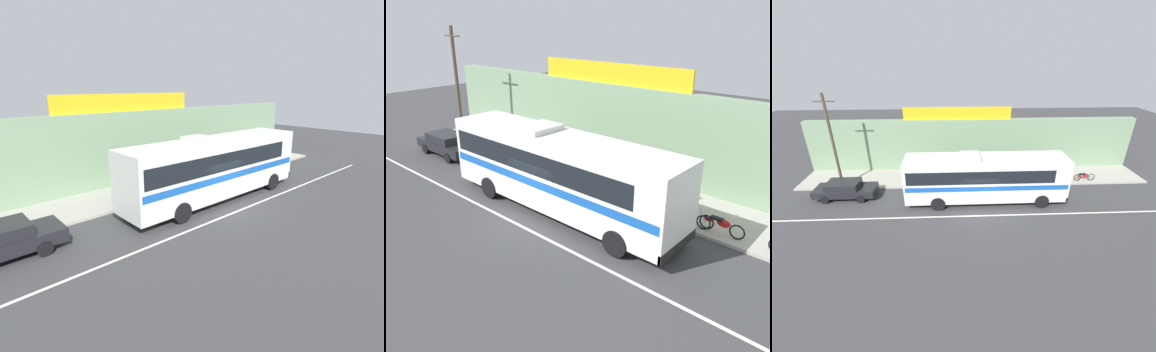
{
  "view_description": "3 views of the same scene",
  "coord_description": "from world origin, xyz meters",
  "views": [
    {
      "loc": [
        -11.86,
        -10.45,
        6.37
      ],
      "look_at": [
        -0.69,
        1.89,
        1.52
      ],
      "focal_mm": 29.03,
      "sensor_mm": 36.0,
      "label": 1
    },
    {
      "loc": [
        11.64,
        -9.88,
        8.1
      ],
      "look_at": [
        0.96,
        2.07,
        1.58
      ],
      "focal_mm": 36.38,
      "sensor_mm": 36.0,
      "label": 2
    },
    {
      "loc": [
        -1.82,
        -15.72,
        10.55
      ],
      "look_at": [
        -1.04,
        1.43,
        2.04
      ],
      "focal_mm": 24.18,
      "sensor_mm": 36.0,
      "label": 3
    }
  ],
  "objects": [
    {
      "name": "parked_car",
      "position": [
        -10.23,
        2.19,
        0.74
      ],
      "size": [
        4.6,
        1.89,
        1.37
      ],
      "color": "black",
      "rests_on": "ground_plane"
    },
    {
      "name": "ground_plane",
      "position": [
        0.0,
        0.0,
        0.0
      ],
      "size": [
        70.0,
        70.0,
        0.0
      ],
      "primitive_type": "plane",
      "color": "#3A3A3D"
    },
    {
      "name": "utility_pole",
      "position": [
        -11.17,
        3.91,
        4.05
      ],
      "size": [
        1.6,
        0.22,
        7.55
      ],
      "color": "brown",
      "rests_on": "sidewalk_slab"
    },
    {
      "name": "motorcycle_red",
      "position": [
        6.87,
        3.94,
        0.57
      ],
      "size": [
        1.85,
        0.56,
        0.94
      ],
      "color": "black",
      "rests_on": "sidewalk_slab"
    },
    {
      "name": "pedestrian_by_curb",
      "position": [
        4.0,
        4.87,
        1.14
      ],
      "size": [
        0.3,
        0.48,
        1.72
      ],
      "color": "brown",
      "rests_on": "sidewalk_slab"
    },
    {
      "name": "intercity_bus",
      "position": [
        0.48,
        1.27,
        2.07
      ],
      "size": [
        11.79,
        2.64,
        3.78
      ],
      "color": "silver",
      "rests_on": "ground_plane"
    },
    {
      "name": "motorcycle_green",
      "position": [
        5.51,
        3.82,
        0.57
      ],
      "size": [
        1.93,
        0.56,
        0.94
      ],
      "color": "black",
      "rests_on": "sidewalk_slab"
    },
    {
      "name": "storefront_billboard",
      "position": [
        -1.36,
        7.35,
        5.35
      ],
      "size": [
        9.62,
        0.12,
        1.1
      ],
      "primitive_type": "cube",
      "color": "gold",
      "rests_on": "storefront_facade"
    },
    {
      "name": "road_center_stripe",
      "position": [
        0.0,
        -0.8,
        0.0
      ],
      "size": [
        30.0,
        0.14,
        0.01
      ],
      "primitive_type": "cube",
      "color": "silver",
      "rests_on": "ground_plane"
    },
    {
      "name": "motorcycle_black",
      "position": [
        9.55,
        3.92,
        0.57
      ],
      "size": [
        1.84,
        0.56,
        0.94
      ],
      "color": "black",
      "rests_on": "sidewalk_slab"
    },
    {
      "name": "storefront_facade",
      "position": [
        0.0,
        7.35,
        2.4
      ],
      "size": [
        30.0,
        0.7,
        4.8
      ],
      "primitive_type": "cube",
      "color": "gray",
      "rests_on": "ground_plane"
    },
    {
      "name": "sidewalk_slab",
      "position": [
        0.0,
        5.2,
        0.07
      ],
      "size": [
        30.0,
        3.6,
        0.14
      ],
      "primitive_type": "cube",
      "color": "#A8A399",
      "rests_on": "ground_plane"
    }
  ]
}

